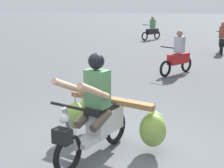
# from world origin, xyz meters

# --- Properties ---
(ground_plane) EXTENTS (120.00, 120.00, 0.00)m
(ground_plane) POSITION_xyz_m (0.00, 0.00, 0.00)
(ground_plane) COLOR #56595E
(motorbike_main_loaded) EXTENTS (1.81, 1.96, 1.58)m
(motorbike_main_loaded) POSITION_xyz_m (-0.16, 0.19, 0.54)
(motorbike_main_loaded) COLOR black
(motorbike_main_loaded) RESTS_ON ground
(motorbike_distant_ahead_left) EXTENTS (0.94, 1.42, 1.40)m
(motorbike_distant_ahead_left) POSITION_xyz_m (0.43, 6.20, 0.57)
(motorbike_distant_ahead_left) COLOR black
(motorbike_distant_ahead_left) RESTS_ON ground
(motorbike_distant_ahead_right) EXTENTS (0.50, 1.62, 1.40)m
(motorbike_distant_ahead_right) POSITION_xyz_m (1.95, 11.23, 0.57)
(motorbike_distant_ahead_right) COLOR black
(motorbike_distant_ahead_right) RESTS_ON ground
(motorbike_distant_far_ahead) EXTENTS (0.97, 1.40, 1.40)m
(motorbike_distant_far_ahead) POSITION_xyz_m (-1.92, 15.71, 0.57)
(motorbike_distant_far_ahead) COLOR black
(motorbike_distant_far_ahead) RESTS_ON ground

